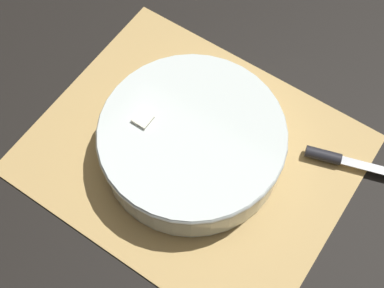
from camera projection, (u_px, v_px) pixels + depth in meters
name	position (u px, v px, depth m)	size (l,w,h in m)	color
ground_plane	(192.00, 154.00, 0.84)	(6.00, 6.00, 0.00)	black
bamboo_mat_center	(192.00, 153.00, 0.84)	(0.48, 0.40, 0.01)	tan
fruit_salad_bowl	(192.00, 140.00, 0.80)	(0.28, 0.28, 0.08)	silver
paring_knife	(328.00, 156.00, 0.82)	(0.14, 0.06, 0.02)	silver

